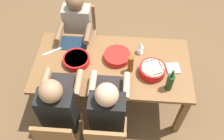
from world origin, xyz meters
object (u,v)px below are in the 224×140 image
chair_far_right (60,135)px  wine_glass (141,46)px  diner_far_right (60,109)px  wine_bottle (170,82)px  diner_far_center (108,112)px  serving_bowl_greens (117,56)px  beer_bottle (131,64)px  dining_table (112,69)px  serving_bowl_salad (76,60)px  diner_near_right (78,29)px  serving_bowl_pasta (152,70)px  napkin_stack (173,68)px  chair_near_right (82,31)px  chair_far_center (107,138)px

chair_far_right → wine_glass: wine_glass is taller
diner_far_right → wine_bottle: (-1.09, -0.30, 0.15)m
diner_far_center → serving_bowl_greens: 0.67m
serving_bowl_greens → beer_bottle: (-0.15, 0.16, 0.07)m
dining_table → serving_bowl_greens: 0.16m
diner_far_right → serving_bowl_salad: diner_far_right is taller
chair_far_right → wine_glass: size_ratio=5.12×
diner_near_right → serving_bowl_pasta: (-0.92, 0.68, 0.10)m
diner_near_right → serving_bowl_salad: bearing=98.3°
chair_far_right → napkin_stack: 1.40m
chair_near_right → chair_far_right: same height
chair_far_center → wine_glass: (-0.31, -0.96, 0.37)m
diner_near_right → serving_bowl_salad: (-0.08, 0.58, 0.08)m
chair_near_right → diner_near_right: 0.28m
chair_near_right → beer_bottle: (-0.69, 0.84, 0.37)m
dining_table → diner_far_right: size_ratio=1.46×
chair_far_right → diner_far_center: (-0.48, -0.18, 0.21)m
serving_bowl_greens → wine_glass: bearing=-156.7°
beer_bottle → diner_far_center: bearing=67.9°
serving_bowl_pasta → wine_glass: bearing=-66.4°
napkin_stack → wine_glass: bearing=-31.2°
serving_bowl_greens → serving_bowl_salad: serving_bowl_greens is taller
diner_near_right → chair_far_center: size_ratio=1.41×
chair_far_center → serving_bowl_greens: 0.90m
dining_table → chair_near_right: chair_near_right is taller
chair_far_right → serving_bowl_greens: bearing=-122.2°
diner_near_right → chair_far_right: diner_near_right is taller
dining_table → diner_far_right: 0.76m
diner_far_right → beer_bottle: diner_far_right is taller
beer_bottle → dining_table: bearing=-20.5°
diner_near_right → serving_bowl_pasta: size_ratio=4.26×
dining_table → diner_far_center: diner_far_center is taller
wine_bottle → serving_bowl_pasta: bearing=-47.6°
diner_far_right → serving_bowl_pasta: bearing=-152.2°
serving_bowl_greens → chair_far_right: bearing=57.8°
chair_far_right → diner_far_center: diner_far_center is taller
diner_far_center → serving_bowl_pasta: size_ratio=4.26×
dining_table → napkin_stack: napkin_stack is taller
serving_bowl_pasta → chair_far_center: bearing=56.7°
diner_near_right → wine_bottle: (-1.09, 0.86, 0.15)m
diner_near_right → serving_bowl_greens: diner_near_right is taller
wine_bottle → chair_far_center: bearing=38.9°
diner_far_right → serving_bowl_greens: bearing=-128.8°
diner_far_center → wine_glass: bearing=-111.9°
chair_near_right → diner_near_right: size_ratio=0.71×
dining_table → serving_bowl_greens: (-0.05, -0.08, 0.13)m
serving_bowl_greens → wine_glass: wine_glass is taller
napkin_stack → wine_bottle: bearing=74.6°
serving_bowl_salad → wine_glass: (-0.71, -0.20, 0.07)m
chair_far_center → serving_bowl_salad: size_ratio=2.86×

